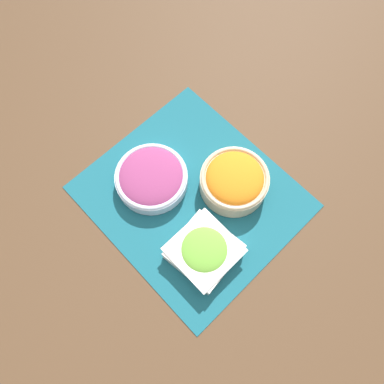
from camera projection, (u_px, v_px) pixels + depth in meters
ground_plane at (192, 197)px, 0.98m from camera, size 3.00×3.00×0.00m
placemat at (192, 196)px, 0.97m from camera, size 0.51×0.46×0.00m
carrot_bowl at (234, 180)px, 0.94m from camera, size 0.17×0.17×0.08m
onion_bowl at (151, 178)px, 0.96m from camera, size 0.19×0.19×0.05m
lettuce_bowl at (204, 251)px, 0.89m from camera, size 0.16×0.16×0.05m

